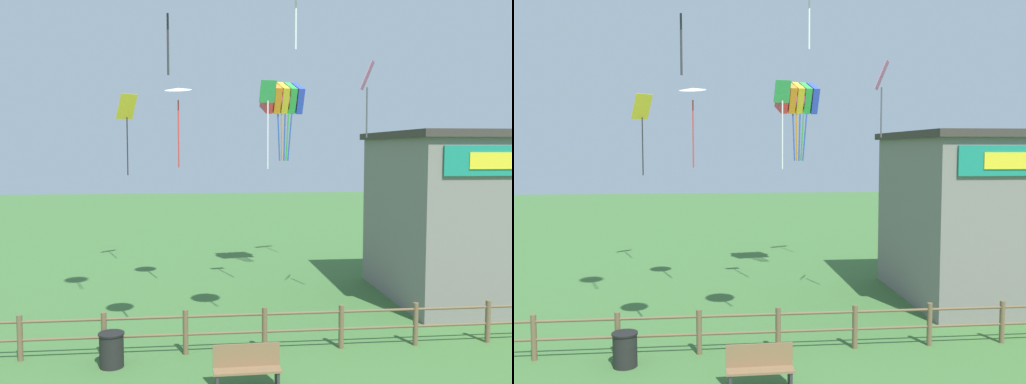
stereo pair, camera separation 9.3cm
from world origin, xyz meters
TOP-DOWN VIEW (x-y plane):
  - wooden_fence at (0.00, 7.11)m, footprint 16.45×0.14m
  - seaside_building at (8.09, 11.84)m, footprint 6.45×6.53m
  - park_bench_near_fence at (-0.68, 4.82)m, footprint 1.49×0.43m
  - trash_bin at (-3.81, 6.46)m, footprint 0.63×0.63m
  - kite_rainbow_parafoil at (1.80, 15.75)m, footprint 2.04×1.58m
  - kite_pink_diamond at (3.71, 10.51)m, footprint 0.62×0.78m
  - kite_yellow_diamond at (-4.59, 17.74)m, footprint 0.92×0.88m
  - kite_green_diamond at (0.83, 12.74)m, footprint 0.62×0.39m
  - kite_white_delta at (-2.30, 12.92)m, footprint 1.12×1.12m
  - kite_cyan_delta at (-2.36, 6.05)m, footprint 1.01×1.00m

SIDE VIEW (x-z plane):
  - trash_bin at x=-3.81m, z-range 0.00..0.84m
  - park_bench_near_fence at x=-0.68m, z-range 0.02..1.00m
  - wooden_fence at x=0.00m, z-range 0.08..1.23m
  - seaside_building at x=8.09m, z-range 0.02..5.86m
  - kite_yellow_diamond at x=-4.59m, z-range 4.89..8.36m
  - kite_green_diamond at x=0.83m, z-range 5.11..8.21m
  - kite_white_delta at x=-2.30m, z-range 5.76..8.62m
  - kite_rainbow_parafoil at x=1.80m, z-range 5.69..8.90m
  - kite_pink_diamond at x=3.71m, z-range 6.10..8.51m
  - kite_cyan_delta at x=-2.36m, z-range 7.68..9.57m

